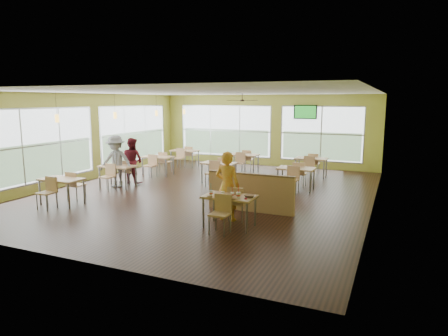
{
  "coord_description": "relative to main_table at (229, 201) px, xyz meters",
  "views": [
    {
      "loc": [
        5.5,
        -11.36,
        2.95
      ],
      "look_at": [
        0.98,
        -0.99,
        1.02
      ],
      "focal_mm": 32.0,
      "sensor_mm": 36.0,
      "label": 1
    }
  ],
  "objects": [
    {
      "name": "room",
      "position": [
        -2.0,
        3.0,
        0.97
      ],
      "size": [
        12.0,
        12.04,
        3.2
      ],
      "color": "black",
      "rests_on": "ground"
    },
    {
      "name": "window_bays",
      "position": [
        -4.65,
        6.08,
        0.85
      ],
      "size": [
        9.24,
        10.24,
        2.38
      ],
      "color": "white",
      "rests_on": "room"
    },
    {
      "name": "main_table",
      "position": [
        0.0,
        0.0,
        0.0
      ],
      "size": [
        1.22,
        1.52,
        0.87
      ],
      "color": "tan",
      "rests_on": "floor"
    },
    {
      "name": "half_wall_divider",
      "position": [
        0.0,
        1.45,
        -0.11
      ],
      "size": [
        2.4,
        0.14,
        1.04
      ],
      "color": "tan",
      "rests_on": "floor"
    },
    {
      "name": "dining_tables",
      "position": [
        -3.05,
        4.71,
        -0.0
      ],
      "size": [
        6.92,
        8.72,
        0.87
      ],
      "color": "tan",
      "rests_on": "floor"
    },
    {
      "name": "pendant_lights",
      "position": [
        -5.2,
        3.68,
        1.82
      ],
      "size": [
        0.11,
        7.31,
        0.86
      ],
      "color": "#2D2119",
      "rests_on": "ceiling"
    },
    {
      "name": "ceiling_fan",
      "position": [
        -2.0,
        6.0,
        2.32
      ],
      "size": [
        1.25,
        1.25,
        0.29
      ],
      "color": "#2D2119",
      "rests_on": "ceiling"
    },
    {
      "name": "tv_backwall",
      "position": [
        -0.2,
        8.9,
        1.82
      ],
      "size": [
        1.0,
        0.07,
        0.6
      ],
      "color": "black",
      "rests_on": "wall_back"
    },
    {
      "name": "man_plaid",
      "position": [
        -0.26,
        0.48,
        0.23
      ],
      "size": [
        0.64,
        0.43,
        1.73
      ],
      "primitive_type": "imported",
      "rotation": [
        0.0,
        0.0,
        3.12
      ],
      "color": "orange",
      "rests_on": "floor"
    },
    {
      "name": "patron_maroon",
      "position": [
        -5.12,
        3.24,
        0.19
      ],
      "size": [
        0.87,
        0.71,
        1.64
      ],
      "primitive_type": "imported",
      "rotation": [
        0.0,
        0.0,
        3.02
      ],
      "color": "maroon",
      "rests_on": "floor"
    },
    {
      "name": "patron_grey",
      "position": [
        -5.25,
        2.49,
        0.26
      ],
      "size": [
        1.26,
        0.88,
        1.78
      ],
      "primitive_type": "imported",
      "rotation": [
        0.0,
        0.0,
        0.2
      ],
      "color": "slate",
      "rests_on": "floor"
    },
    {
      "name": "cup_blue",
      "position": [
        -0.4,
        -0.17,
        0.19
      ],
      "size": [
        0.09,
        0.09,
        0.32
      ],
      "color": "white",
      "rests_on": "main_table"
    },
    {
      "name": "cup_yellow",
      "position": [
        -0.11,
        -0.15,
        0.18
      ],
      "size": [
        0.09,
        0.09,
        0.32
      ],
      "color": "white",
      "rests_on": "main_table"
    },
    {
      "name": "cup_red_near",
      "position": [
        0.11,
        -0.1,
        0.18
      ],
      "size": [
        0.09,
        0.09,
        0.31
      ],
      "color": "white",
      "rests_on": "main_table"
    },
    {
      "name": "cup_red_far",
      "position": [
        0.28,
        -0.14,
        0.19
      ],
      "size": [
        0.1,
        0.1,
        0.38
      ],
      "color": "white",
      "rests_on": "main_table"
    },
    {
      "name": "food_basket",
      "position": [
        0.47,
        0.05,
        0.15
      ],
      "size": [
        0.23,
        0.23,
        0.05
      ],
      "color": "black",
      "rests_on": "main_table"
    },
    {
      "name": "ketchup_cup",
      "position": [
        0.46,
        -0.15,
        0.13
      ],
      "size": [
        0.06,
        0.06,
        0.03
      ],
      "primitive_type": "cylinder",
      "color": "maroon",
      "rests_on": "main_table"
    },
    {
      "name": "wrapper_left",
      "position": [
        -0.37,
        -0.3,
        0.14
      ],
      "size": [
        0.16,
        0.15,
        0.04
      ],
      "primitive_type": "ellipsoid",
      "rotation": [
        0.0,
        0.0,
        -0.13
      ],
      "color": "#926B46",
      "rests_on": "main_table"
    },
    {
      "name": "wrapper_mid",
      "position": [
        0.07,
        0.18,
        0.14
      ],
      "size": [
        0.21,
        0.19,
        0.05
      ],
      "primitive_type": "ellipsoid",
      "rotation": [
        0.0,
        0.0,
        0.16
      ],
      "color": "#926B46",
      "rests_on": "main_table"
    },
    {
      "name": "wrapper_right",
      "position": [
        0.21,
        -0.3,
        0.14
      ],
      "size": [
        0.18,
        0.17,
        0.04
      ],
      "primitive_type": "ellipsoid",
      "rotation": [
        0.0,
        0.0,
        -0.17
      ],
      "color": "#926B46",
      "rests_on": "main_table"
    }
  ]
}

